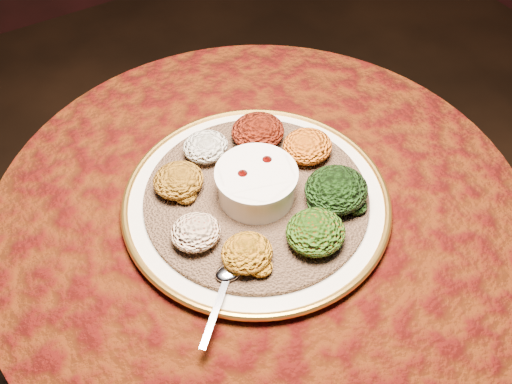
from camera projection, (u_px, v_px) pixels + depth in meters
table at (260, 261)px, 1.14m from camera, size 0.96×0.96×0.73m
platter at (256, 201)px, 1.00m from camera, size 0.53×0.53×0.02m
injera at (256, 197)px, 0.99m from camera, size 0.50×0.50×0.01m
stew_bowl at (256, 182)px, 0.96m from camera, size 0.14×0.14×0.06m
spoon at (227, 278)px, 0.87m from camera, size 0.12×0.11×0.01m
portion_ayib at (206, 147)px, 1.03m from camera, size 0.08×0.08×0.04m
portion_kitfo at (258, 131)px, 1.05m from camera, size 0.10×0.09×0.05m
portion_tikil at (307, 146)px, 1.03m from camera, size 0.09×0.09×0.04m
portion_gomen at (336, 190)px, 0.96m from camera, size 0.11×0.10×0.05m
portion_mixveg at (316, 232)px, 0.90m from camera, size 0.10×0.09×0.05m
portion_kik at (247, 253)px, 0.88m from camera, size 0.08×0.08×0.04m
portion_timatim at (196, 232)px, 0.91m from camera, size 0.08×0.08×0.04m
portion_shiro at (178, 180)px, 0.98m from camera, size 0.09×0.08×0.04m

